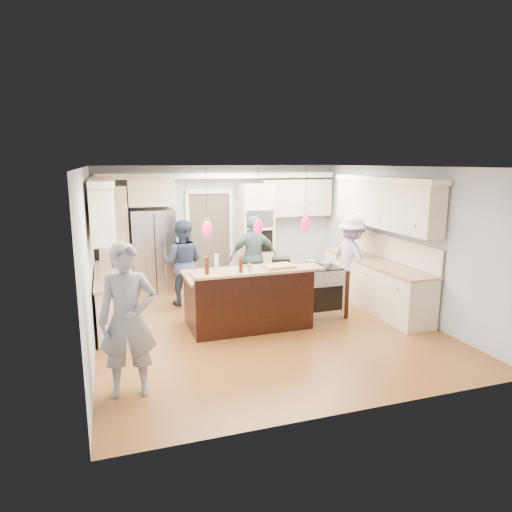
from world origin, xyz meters
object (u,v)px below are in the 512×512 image
Objects in this scene: person_bar_end at (128,320)px; refrigerator at (154,251)px; kitchen_island at (248,298)px; island_range at (320,291)px; person_far_left at (183,263)px.

refrigerator is at bearing 86.64° from person_bar_end.
person_bar_end is (-0.75, -4.41, 0.04)m from refrigerator.
island_range is (1.41, 0.08, -0.03)m from kitchen_island.
island_range is (2.71, -2.49, -0.44)m from refrigerator.
person_far_left is at bearing -66.60° from refrigerator.
person_far_left is (-0.85, 1.53, 0.36)m from kitchen_island.
island_range is at bearing -42.59° from refrigerator.
person_far_left is at bearing 147.29° from island_range.
island_range is at bearing 3.07° from kitchen_island.
person_bar_end reaches higher than person_far_left.
refrigerator reaches higher than kitchen_island.
refrigerator is at bearing 116.94° from kitchen_island.
person_bar_end is (-3.46, -1.92, 0.48)m from island_range.
person_bar_end is 1.11× the size of person_far_left.
refrigerator is at bearing 137.41° from island_range.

